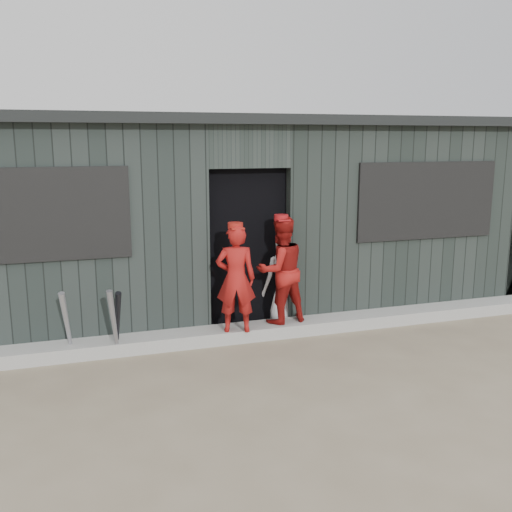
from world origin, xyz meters
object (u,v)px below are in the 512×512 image
object	(u,v)px
player_red_right	(281,270)
dugout	(220,214)
player_red_left	(236,279)
bat_mid	(114,324)
bat_left	(67,325)
bat_right	(118,322)
player_grey_back	(283,276)

from	to	relation	value
player_red_right	dugout	distance (m)	1.74
player_red_left	bat_mid	bearing A→B (deg)	17.46
bat_left	bat_right	world-z (taller)	bat_left
bat_mid	player_red_left	bearing A→B (deg)	3.31
player_grey_back	dugout	distance (m)	1.53
player_red_right	player_grey_back	xyz separation A→B (m)	(0.16, 0.35, -0.17)
bat_mid	player_red_left	size ratio (longest dim) A/B	0.65
player_grey_back	dugout	size ratio (longest dim) A/B	0.15
bat_mid	player_grey_back	xyz separation A→B (m)	(2.15, 0.60, 0.23)
bat_mid	player_red_left	world-z (taller)	player_red_left
bat_right	player_grey_back	size ratio (longest dim) A/B	0.62
player_grey_back	dugout	world-z (taller)	dugout
dugout	player_grey_back	bearing A→B (deg)	-69.04
player_red_left	dugout	distance (m)	1.90
player_red_right	dugout	bearing A→B (deg)	-88.02
player_red_right	player_grey_back	bearing A→B (deg)	-124.07
bat_left	player_red_left	xyz separation A→B (m)	(1.85, -0.05, 0.38)
bat_left	bat_right	bearing A→B (deg)	-1.64
bat_mid	player_red_right	bearing A→B (deg)	7.27
bat_left	player_red_left	size ratio (longest dim) A/B	0.65
bat_mid	bat_right	bearing A→B (deg)	68.24
bat_left	player_red_right	distance (m)	2.50
bat_left	player_grey_back	bearing A→B (deg)	10.32
bat_left	player_red_left	world-z (taller)	player_red_left
bat_right	dugout	xyz separation A→B (m)	(1.61, 1.78, 0.91)
bat_mid	bat_right	xyz separation A→B (m)	(0.04, 0.11, -0.02)
bat_mid	player_red_right	xyz separation A→B (m)	(1.99, 0.25, 0.40)
player_grey_back	bat_right	bearing A→B (deg)	-12.01
player_red_right	player_grey_back	world-z (taller)	player_red_right
bat_left	bat_right	xyz separation A→B (m)	(0.52, -0.01, -0.02)
bat_mid	player_grey_back	distance (m)	2.24
dugout	bat_right	bearing A→B (deg)	-132.10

